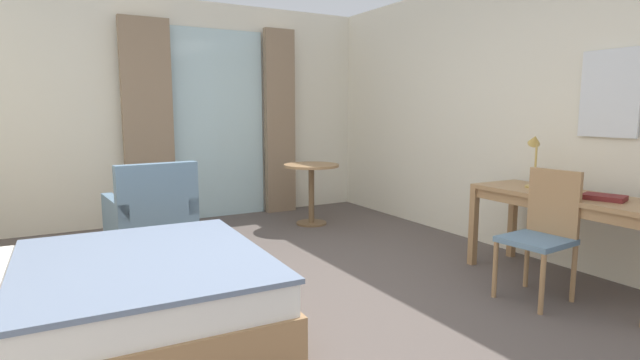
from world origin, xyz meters
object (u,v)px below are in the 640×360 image
writing_desk (571,205)px  round_cafe_table (311,180)px  desk_chair (543,228)px  bed (67,305)px  armchair_by_window (151,217)px  closed_book (604,197)px  desk_lamp (535,153)px

writing_desk → round_cafe_table: bearing=104.9°
writing_desk → desk_chair: desk_chair is taller
desk_chair → writing_desk: bearing=8.3°
bed → armchair_by_window: 1.99m
closed_book → armchair_by_window: bearing=115.3°
desk_lamp → armchair_by_window: (-2.80, 2.15, -0.67)m
armchair_by_window → desk_lamp: bearing=-37.5°
desk_chair → closed_book: (0.38, -0.21, 0.23)m
desk_lamp → closed_book: desk_lamp is taller
writing_desk → armchair_by_window: bearing=136.1°
bed → round_cafe_table: bearing=37.2°
bed → writing_desk: 3.61m
bed → desk_lamp: bearing=-5.4°
armchair_by_window → bed: bearing=-114.2°
closed_book → armchair_by_window: size_ratio=0.31×
desk_lamp → round_cafe_table: 2.62m
desk_chair → desk_lamp: desk_lamp is taller
writing_desk → closed_book: bearing=-95.2°
writing_desk → desk_lamp: size_ratio=3.30×
desk_lamp → closed_book: bearing=-100.9°
writing_desk → round_cafe_table: 2.96m
desk_chair → round_cafe_table: bearing=97.0°
desk_lamp → closed_book: 0.76m
armchair_by_window → writing_desk: bearing=-43.9°
desk_chair → desk_lamp: (0.52, 0.50, 0.49)m
bed → round_cafe_table: bed is taller
writing_desk → armchair_by_window: 3.75m
desk_lamp → closed_book: (-0.14, -0.70, -0.26)m
bed → round_cafe_table: (2.75, 2.08, 0.28)m
bed → round_cafe_table: size_ratio=3.08×
round_cafe_table → desk_chair: bearing=-83.0°
writing_desk → round_cafe_table: (-0.76, 2.86, -0.10)m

